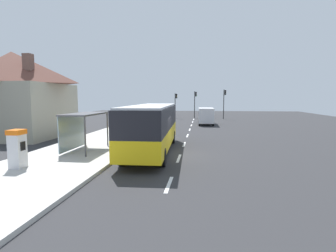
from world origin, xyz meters
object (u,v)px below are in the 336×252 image
Objects in this scene: traffic_light_median at (195,100)px; white_van at (206,115)px; sedan_far at (205,112)px; recycling_bin_red at (123,139)px; ticket_machine at (17,148)px; bus at (152,125)px; traffic_light_far_side at (176,102)px; recycling_bin_yellow at (121,140)px; house_behind_platform at (14,94)px; traffic_light_near_side at (224,100)px; sedan_near at (206,114)px; bus_shelter at (80,122)px.

white_van is at bearing -81.39° from traffic_light_median.
sedan_far reaches higher than recycling_bin_red.
bus is at bearing 43.58° from ticket_machine.
bus is 30.82m from traffic_light_far_side.
recycling_bin_yellow is 0.10× the size of house_behind_platform.
traffic_light_near_side is at bearing 48.47° from house_behind_platform.
sedan_near is at bearing -90.02° from sedan_far.
recycling_bin_yellow is at bearing -22.03° from house_behind_platform.
traffic_light_far_side is at bearing 115.53° from white_van.
bus_shelter is (-6.81, -32.34, -1.15)m from traffic_light_median.
bus is 15.55m from house_behind_platform.
sedan_far is 1.11× the size of bus_shelter.
bus is 2.51× the size of sedan_far.
sedan_near reaches higher than recycling_bin_red.
sedan_near is at bearing 77.11° from recycling_bin_red.
traffic_light_near_side reaches higher than sedan_far.
sedan_far is at bearing 89.70° from white_van.
white_van is 1.02× the size of traffic_light_near_side.
bus is 1.19× the size of house_behind_platform.
recycling_bin_yellow is at bearing -98.53° from traffic_light_median.
sedan_near is at bearing 53.01° from house_behind_platform.
recycling_bin_yellow is (-6.50, -38.27, -0.14)m from sedan_far.
sedan_far is 10.09m from traffic_light_near_side.
house_behind_platform is at bearing -117.25° from traffic_light_far_side.
sedan_far is at bearing 80.36° from recycling_bin_yellow.
ticket_machine is 37.99m from traffic_light_median.
traffic_light_near_side is at bearing 71.12° from recycling_bin_red.
ticket_machine is 2.04× the size of recycling_bin_red.
house_behind_platform is (-18.31, -33.49, 3.29)m from sedan_far.
white_van is 1.16× the size of traffic_light_far_side.
sedan_near is 1.12× the size of bus_shelter.
white_van is 12.40m from traffic_light_far_side.
sedan_far is 8.22m from traffic_light_median.
sedan_far is 10.24m from traffic_light_far_side.
bus is 31.66m from traffic_light_median.
bus is at bearing 9.40° from bus_shelter.
traffic_light_near_side is 32.99m from bus_shelter.
white_van is at bearing -90.30° from sedan_far.
traffic_light_near_side reaches higher than ticket_machine.
house_behind_platform is at bearing -131.53° from traffic_light_near_side.
white_van reaches higher than recycling_bin_yellow.
house_behind_platform is at bearing -122.38° from traffic_light_median.
house_behind_platform reaches higher than ticket_machine.
ticket_machine is at bearing -102.40° from sedan_far.
recycling_bin_yellow is 0.70m from recycling_bin_red.
sedan_near is 4.70× the size of recycling_bin_red.
bus_shelter is at bearing -142.83° from recycling_bin_yellow.
bus is at bearing -21.66° from house_behind_platform.
sedan_far is at bearing 84.15° from bus.
sedan_far is at bearing 80.18° from recycling_bin_red.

